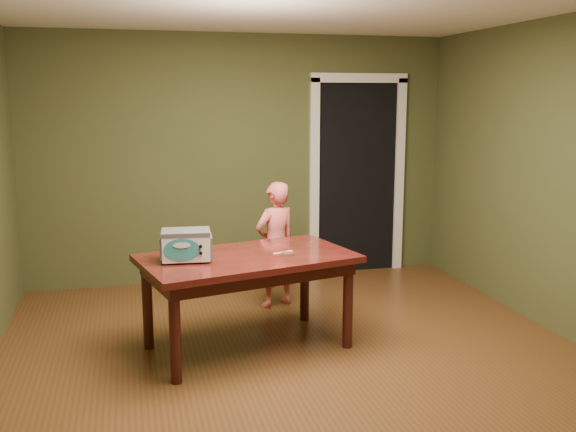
{
  "coord_description": "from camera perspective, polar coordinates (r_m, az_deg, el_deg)",
  "views": [
    {
      "loc": [
        -1.18,
        -4.21,
        1.95
      ],
      "look_at": [
        0.13,
        1.0,
        0.95
      ],
      "focal_mm": 40.0,
      "sensor_mm": 36.0,
      "label": 1
    }
  ],
  "objects": [
    {
      "name": "floor",
      "position": [
        4.79,
        1.4,
        -13.51
      ],
      "size": [
        5.0,
        5.0,
        0.0
      ],
      "primitive_type": "plane",
      "color": "#593819",
      "rests_on": "ground"
    },
    {
      "name": "baking_pan",
      "position": [
        4.94,
        -0.08,
        -3.38
      ],
      "size": [
        0.1,
        0.1,
        0.02
      ],
      "color": "silver",
      "rests_on": "dining_table"
    },
    {
      "name": "child",
      "position": [
        5.99,
        -1.11,
        -2.56
      ],
      "size": [
        0.51,
        0.43,
        1.18
      ],
      "primitive_type": "imported",
      "rotation": [
        0.0,
        0.0,
        3.54
      ],
      "color": "#EF6762",
      "rests_on": "floor"
    },
    {
      "name": "doorway",
      "position": [
        7.47,
        5.35,
        3.64
      ],
      "size": [
        1.1,
        0.66,
        2.25
      ],
      "color": "black",
      "rests_on": "ground"
    },
    {
      "name": "room_shell",
      "position": [
        4.38,
        1.5,
        7.35
      ],
      "size": [
        4.52,
        5.02,
        2.61
      ],
      "color": "#424726",
      "rests_on": "ground"
    },
    {
      "name": "toy_oven",
      "position": [
        4.81,
        -9.05,
        -2.49
      ],
      "size": [
        0.4,
        0.29,
        0.23
      ],
      "rotation": [
        0.0,
        0.0,
        -0.09
      ],
      "color": "#4C4F54",
      "rests_on": "dining_table"
    },
    {
      "name": "spatula",
      "position": [
        5.02,
        -0.43,
        -3.25
      ],
      "size": [
        0.18,
        0.09,
        0.01
      ],
      "primitive_type": "cube",
      "rotation": [
        0.0,
        0.0,
        0.41
      ],
      "color": "#E6D164",
      "rests_on": "dining_table"
    },
    {
      "name": "dining_table",
      "position": [
        4.97,
        -3.63,
        -4.63
      ],
      "size": [
        1.76,
        1.25,
        0.75
      ],
      "rotation": [
        0.0,
        0.0,
        0.23
      ],
      "color": "#340E0C",
      "rests_on": "floor"
    }
  ]
}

